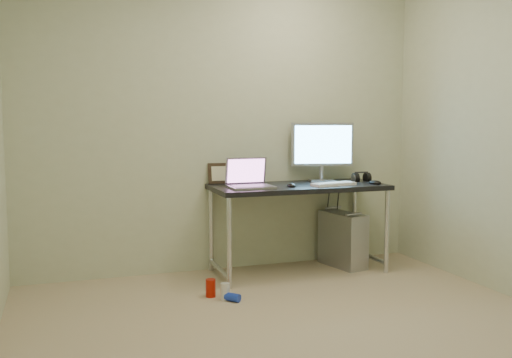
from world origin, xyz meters
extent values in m
plane|color=tan|center=(0.00, 0.00, 0.00)|extent=(3.50, 3.50, 0.00)
cube|color=beige|center=(0.00, 1.75, 1.25)|extent=(3.50, 0.02, 2.50)
cube|color=black|center=(0.55, 1.43, 0.73)|extent=(1.47, 0.64, 0.04)
cylinder|color=silver|center=(-0.15, 1.15, 0.35)|extent=(0.04, 0.04, 0.71)
cylinder|color=silver|center=(-0.15, 1.71, 0.35)|extent=(0.04, 0.04, 0.71)
cylinder|color=silver|center=(1.24, 1.15, 0.35)|extent=(0.04, 0.04, 0.71)
cylinder|color=silver|center=(1.24, 1.71, 0.35)|extent=(0.04, 0.04, 0.71)
cylinder|color=silver|center=(-0.15, 1.43, 0.08)|extent=(0.04, 0.56, 0.04)
cylinder|color=silver|center=(1.24, 1.43, 0.08)|extent=(0.04, 0.56, 0.04)
cube|color=#A2A2A6|center=(0.99, 1.47, 0.24)|extent=(0.30, 0.49, 0.48)
cylinder|color=#A9A9AF|center=(0.99, 1.28, 0.50)|extent=(0.17, 0.06, 0.02)
cylinder|color=#A9A9AF|center=(0.99, 1.66, 0.50)|extent=(0.17, 0.06, 0.02)
cylinder|color=black|center=(0.94, 1.70, 0.40)|extent=(0.01, 0.16, 0.69)
cylinder|color=black|center=(1.03, 1.68, 0.38)|extent=(0.02, 0.11, 0.71)
cylinder|color=#A81707|center=(-0.34, 0.99, 0.07)|extent=(0.07, 0.07, 0.13)
cylinder|color=silver|center=(-0.25, 0.89, 0.06)|extent=(0.09, 0.09, 0.12)
cylinder|color=#1B37C4|center=(-0.21, 0.84, 0.03)|extent=(0.12, 0.12, 0.06)
cube|color=#A9A9AF|center=(0.09, 1.33, 0.76)|extent=(0.35, 0.25, 0.02)
cube|color=slate|center=(0.09, 1.33, 0.77)|extent=(0.31, 0.21, 0.00)
cube|color=#9798A0|center=(0.09, 1.46, 0.88)|extent=(0.35, 0.05, 0.22)
cube|color=#874C82|center=(0.09, 1.46, 0.88)|extent=(0.31, 0.04, 0.19)
cube|color=#A9A9AF|center=(0.85, 1.59, 0.76)|extent=(0.25, 0.21, 0.02)
cylinder|color=#A9A9AF|center=(0.85, 1.61, 0.83)|extent=(0.04, 0.04, 0.12)
cube|color=#A9A9AF|center=(0.85, 1.60, 1.08)|extent=(0.55, 0.16, 0.38)
cube|color=#69C2FF|center=(0.85, 1.58, 1.08)|extent=(0.49, 0.12, 0.33)
cube|color=white|center=(0.80, 1.28, 0.76)|extent=(0.40, 0.19, 0.02)
ellipsoid|color=black|center=(1.18, 1.26, 0.77)|extent=(0.11, 0.14, 0.04)
ellipsoid|color=black|center=(0.43, 1.31, 0.77)|extent=(0.09, 0.13, 0.04)
cylinder|color=black|center=(1.12, 1.50, 0.78)|extent=(0.04, 0.10, 0.10)
cylinder|color=black|center=(1.24, 1.50, 0.78)|extent=(0.04, 0.10, 0.10)
cube|color=black|center=(1.18, 1.50, 0.83)|extent=(0.13, 0.02, 0.01)
cube|color=black|center=(-0.05, 1.72, 0.84)|extent=(0.23, 0.08, 0.18)
cylinder|color=silver|center=(0.12, 1.69, 0.79)|extent=(0.01, 0.01, 0.08)
cylinder|color=white|center=(0.12, 1.69, 0.84)|extent=(0.04, 0.03, 0.04)
camera|label=1|loc=(-1.35, -2.97, 1.30)|focal=40.00mm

